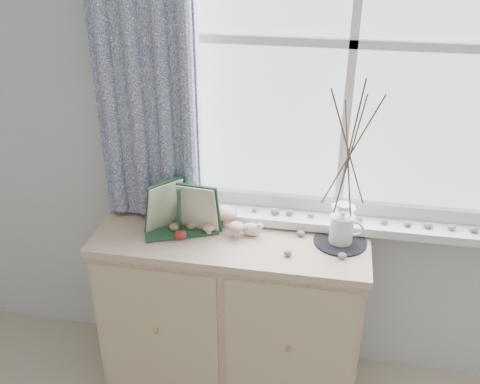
{
  "coord_description": "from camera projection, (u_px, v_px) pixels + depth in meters",
  "views": [
    {
      "loc": [
        0.25,
        -0.17,
        2.11
      ],
      "look_at": [
        -0.1,
        1.7,
        1.1
      ],
      "focal_mm": 40.0,
      "sensor_mm": 36.0,
      "label": 1
    }
  ],
  "objects": [
    {
      "name": "crocheted_doily",
      "position": [
        340.0,
        242.0,
        2.29
      ],
      "size": [
        0.23,
        0.23,
        0.01
      ],
      "primitive_type": "cylinder",
      "color": "black",
      "rests_on": "sideboard"
    },
    {
      "name": "toadstool_cluster",
      "position": [
        226.0,
        218.0,
        2.35
      ],
      "size": [
        0.18,
        0.16,
        0.1
      ],
      "color": "white",
      "rests_on": "sideboard"
    },
    {
      "name": "wooden_eggs",
      "position": [
        180.0,
        226.0,
        2.36
      ],
      "size": [
        0.16,
        0.17,
        0.06
      ],
      "color": "#A8805D",
      "rests_on": "sideboard"
    },
    {
      "name": "songbird_figurine",
      "position": [
        251.0,
        229.0,
        2.33
      ],
      "size": [
        0.12,
        0.06,
        0.06
      ],
      "primitive_type": null,
      "rotation": [
        0.0,
        0.0,
        -0.06
      ],
      "color": "white",
      "rests_on": "sideboard"
    },
    {
      "name": "sideboard_pebbles",
      "position": [
        310.0,
        247.0,
        2.23
      ],
      "size": [
        0.25,
        0.19,
        0.02
      ],
      "color": "gray",
      "rests_on": "sideboard"
    },
    {
      "name": "twig_pitcher",
      "position": [
        350.0,
        149.0,
        2.08
      ],
      "size": [
        0.3,
        0.3,
        0.76
      ],
      "rotation": [
        0.0,
        0.0,
        -0.11
      ],
      "color": "silver",
      "rests_on": "crocheted_doily"
    },
    {
      "name": "botanical_book",
      "position": [
        178.0,
        211.0,
        2.27
      ],
      "size": [
        0.39,
        0.26,
        0.26
      ],
      "primitive_type": null,
      "rotation": [
        0.0,
        0.0,
        0.4
      ],
      "color": "#20432B",
      "rests_on": "sideboard"
    },
    {
      "name": "sideboard",
      "position": [
        231.0,
        313.0,
        2.52
      ],
      "size": [
        1.2,
        0.45,
        0.85
      ],
      "color": "beige",
      "rests_on": "ground"
    }
  ]
}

